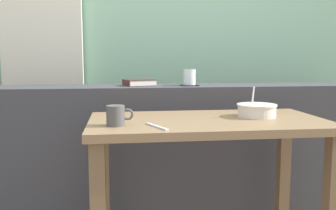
# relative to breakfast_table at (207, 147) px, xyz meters

# --- Properties ---
(outdoor_backdrop) EXTENTS (4.80, 0.08, 2.80)m
(outdoor_backdrop) POSITION_rel_breakfast_table_xyz_m (-0.05, 1.21, 0.80)
(outdoor_backdrop) COLOR #84B293
(outdoor_backdrop) RESTS_ON ground
(curtain_left_panel) EXTENTS (0.56, 0.06, 2.50)m
(curtain_left_panel) POSITION_rel_breakfast_table_xyz_m (-0.94, 1.11, 0.65)
(curtain_left_panel) COLOR beige
(curtain_left_panel) RESTS_ON ground
(dark_console_ledge) EXTENTS (2.80, 0.34, 0.85)m
(dark_console_ledge) POSITION_rel_breakfast_table_xyz_m (-0.05, 0.56, -0.18)
(dark_console_ledge) COLOR #38383D
(dark_console_ledge) RESTS_ON ground
(breakfast_table) EXTENTS (1.08, 0.58, 0.73)m
(breakfast_table) POSITION_rel_breakfast_table_xyz_m (0.00, 0.00, 0.00)
(breakfast_table) COLOR brown
(breakfast_table) RESTS_ON ground
(coaster_square) EXTENTS (0.10, 0.10, 0.00)m
(coaster_square) POSITION_rel_breakfast_table_xyz_m (0.01, 0.52, 0.25)
(coaster_square) COLOR black
(coaster_square) RESTS_ON dark_console_ledge
(juice_glass) EXTENTS (0.07, 0.07, 0.09)m
(juice_glass) POSITION_rel_breakfast_table_xyz_m (0.01, 0.52, 0.29)
(juice_glass) COLOR white
(juice_glass) RESTS_ON coaster_square
(closed_book) EXTENTS (0.21, 0.18, 0.04)m
(closed_book) POSITION_rel_breakfast_table_xyz_m (-0.28, 0.57, 0.27)
(closed_book) COLOR #47231E
(closed_book) RESTS_ON dark_console_ledge
(soup_bowl) EXTENTS (0.19, 0.19, 0.15)m
(soup_bowl) POSITION_rel_breakfast_table_xyz_m (0.25, 0.04, 0.16)
(soup_bowl) COLOR silver
(soup_bowl) RESTS_ON breakfast_table
(fork_utensil) EXTENTS (0.08, 0.16, 0.01)m
(fork_utensil) POSITION_rel_breakfast_table_xyz_m (-0.25, -0.17, 0.14)
(fork_utensil) COLOR silver
(fork_utensil) RESTS_ON breakfast_table
(ceramic_mug) EXTENTS (0.11, 0.08, 0.08)m
(ceramic_mug) POSITION_rel_breakfast_table_xyz_m (-0.42, -0.11, 0.18)
(ceramic_mug) COLOR #4C4C4C
(ceramic_mug) RESTS_ON breakfast_table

